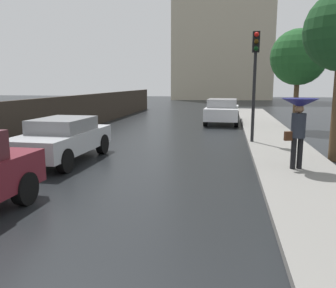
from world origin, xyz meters
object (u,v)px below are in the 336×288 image
at_px(traffic_light, 255,66).
at_px(pedestrian_with_umbrella_near, 299,114).
at_px(car_white_far_ahead, 222,111).
at_px(street_tree_near, 298,57).
at_px(car_silver_near_kerb, 63,138).

bearing_deg(traffic_light, pedestrian_with_umbrella_near, -78.54).
relative_size(car_white_far_ahead, street_tree_near, 0.87).
bearing_deg(pedestrian_with_umbrella_near, traffic_light, 84.57).
xyz_separation_m(car_white_far_ahead, pedestrian_with_umbrella_near, (2.15, -11.31, 0.83)).
xyz_separation_m(pedestrian_with_umbrella_near, traffic_light, (-0.87, 4.28, 1.42)).
distance_m(car_silver_near_kerb, pedestrian_with_umbrella_near, 6.88).
bearing_deg(car_silver_near_kerb, pedestrian_with_umbrella_near, 178.23).
distance_m(traffic_light, street_tree_near, 5.59).
bearing_deg(traffic_light, car_silver_near_kerb, -146.96).
height_order(traffic_light, street_tree_near, street_tree_near).
distance_m(car_silver_near_kerb, car_white_far_ahead, 11.86).
xyz_separation_m(car_silver_near_kerb, traffic_light, (5.95, 3.87, 2.30)).
bearing_deg(pedestrian_with_umbrella_near, street_tree_near, 63.50).
height_order(car_white_far_ahead, pedestrian_with_umbrella_near, pedestrian_with_umbrella_near).
relative_size(car_silver_near_kerb, pedestrian_with_umbrella_near, 2.19).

